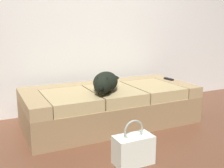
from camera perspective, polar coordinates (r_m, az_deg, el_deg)
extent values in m
plane|color=brown|center=(2.39, 10.84, -15.91)|extent=(10.00, 10.00, 0.00)
cube|color=silver|center=(3.65, -5.34, 16.71)|extent=(6.40, 0.10, 2.80)
cube|color=#90724D|center=(3.16, -0.40, -5.56)|extent=(1.94, 0.90, 0.30)
cube|color=tan|center=(2.85, -16.44, -3.64)|extent=(0.20, 0.90, 0.12)
cube|color=tan|center=(3.55, 12.39, -0.29)|extent=(0.20, 0.90, 0.12)
cube|color=tan|center=(3.41, -2.93, -0.53)|extent=(1.54, 0.20, 0.12)
cube|color=tan|center=(2.83, -8.96, -3.38)|extent=(0.50, 0.68, 0.12)
cube|color=tan|center=(3.01, 0.41, -2.26)|extent=(0.50, 0.68, 0.12)
cube|color=tan|center=(3.26, 8.53, -1.24)|extent=(0.50, 0.68, 0.12)
ellipsoid|color=black|center=(2.89, -1.37, 0.49)|extent=(0.46, 0.52, 0.21)
sphere|color=black|center=(2.68, -2.06, -0.35)|extent=(0.17, 0.17, 0.17)
ellipsoid|color=black|center=(2.61, -2.33, -0.93)|extent=(0.11, 0.12, 0.06)
cone|color=black|center=(2.66, -1.07, 0.96)|extent=(0.04, 0.04, 0.05)
cone|color=black|center=(2.67, -3.06, 1.01)|extent=(0.04, 0.04, 0.05)
ellipsoid|color=black|center=(3.08, 0.15, 1.44)|extent=(0.12, 0.18, 0.05)
cube|color=black|center=(3.58, 11.83, 1.04)|extent=(0.05, 0.15, 0.02)
cube|color=silver|center=(2.29, 4.51, -13.64)|extent=(0.32, 0.18, 0.24)
torus|color=#9AA195|center=(2.22, 4.58, -9.70)|extent=(0.18, 0.02, 0.18)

